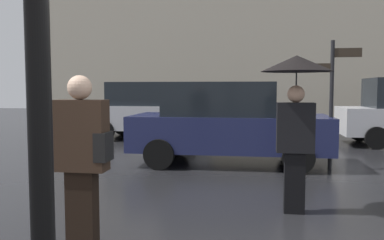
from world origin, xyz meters
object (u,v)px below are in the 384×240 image
object	(u,v)px
pedestrian_with_umbrella	(296,95)
parked_car_distant	(227,122)
pedestrian_with_bag	(82,155)
street_signpost	(332,91)
parked_car_right	(150,110)

from	to	relation	value
pedestrian_with_umbrella	parked_car_distant	world-z (taller)	pedestrian_with_umbrella
pedestrian_with_bag	street_signpost	xyz separation A→B (m)	(3.22, 4.82, 0.60)
parked_car_right	pedestrian_with_umbrella	bearing A→B (deg)	-46.16
parked_car_right	parked_car_distant	bearing A→B (deg)	-39.29
pedestrian_with_bag	parked_car_right	xyz separation A→B (m)	(-1.76, 9.30, -0.05)
pedestrian_with_umbrella	street_signpost	bearing A→B (deg)	-7.46
pedestrian_with_bag	street_signpost	distance (m)	5.83
street_signpost	parked_car_right	bearing A→B (deg)	138.03
pedestrian_with_bag	parked_car_distant	distance (m)	5.29
pedestrian_with_bag	parked_car_distant	xyz separation A→B (m)	(1.07, 5.19, -0.09)
pedestrian_with_umbrella	street_signpost	size ratio (longest dim) A/B	0.79
pedestrian_with_bag	parked_car_distant	size ratio (longest dim) A/B	0.42
parked_car_distant	street_signpost	world-z (taller)	street_signpost
pedestrian_with_umbrella	parked_car_distant	bearing A→B (deg)	29.08
parked_car_distant	street_signpost	bearing A→B (deg)	-1.65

